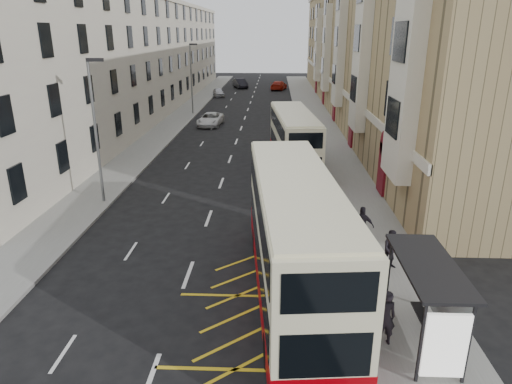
{
  "coord_description": "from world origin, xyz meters",
  "views": [
    {
      "loc": [
        3.49,
        -12.43,
        9.47
      ],
      "look_at": [
        2.63,
        8.14,
        2.19
      ],
      "focal_mm": 32.0,
      "sensor_mm": 36.0,
      "label": 1
    }
  ],
  "objects_px": {
    "car_dark": "(240,83)",
    "pedestrian_near": "(385,317)",
    "litter_bin": "(363,328)",
    "white_van": "(210,119)",
    "street_lamp_near": "(96,124)",
    "pedestrian_mid": "(392,249)",
    "car_red": "(279,85)",
    "double_decker_rear": "(294,141)",
    "pedestrian_far": "(362,226)",
    "double_decker_front": "(295,239)",
    "bus_shelter": "(435,291)",
    "street_lamp_far": "(192,75)",
    "car_silver": "(218,92)"
  },
  "relations": [
    {
      "from": "double_decker_front",
      "to": "pedestrian_far",
      "type": "bearing_deg",
      "value": 47.73
    },
    {
      "from": "street_lamp_near",
      "to": "double_decker_front",
      "type": "relative_size",
      "value": 0.67
    },
    {
      "from": "double_decker_rear",
      "to": "car_dark",
      "type": "relative_size",
      "value": 2.2
    },
    {
      "from": "car_silver",
      "to": "car_red",
      "type": "bearing_deg",
      "value": 30.99
    },
    {
      "from": "street_lamp_far",
      "to": "double_decker_rear",
      "type": "xyz_separation_m",
      "value": [
        11.17,
        -22.89,
        -2.5
      ]
    },
    {
      "from": "litter_bin",
      "to": "car_dark",
      "type": "relative_size",
      "value": 0.2
    },
    {
      "from": "pedestrian_near",
      "to": "pedestrian_mid",
      "type": "xyz_separation_m",
      "value": [
        1.4,
        4.95,
        -0.11
      ]
    },
    {
      "from": "pedestrian_near",
      "to": "pedestrian_far",
      "type": "distance_m",
      "value": 7.21
    },
    {
      "from": "pedestrian_near",
      "to": "car_dark",
      "type": "height_order",
      "value": "pedestrian_near"
    },
    {
      "from": "street_lamp_far",
      "to": "double_decker_front",
      "type": "distance_m",
      "value": 40.89
    },
    {
      "from": "pedestrian_near",
      "to": "car_red",
      "type": "relative_size",
      "value": 0.37
    },
    {
      "from": "street_lamp_far",
      "to": "white_van",
      "type": "bearing_deg",
      "value": -65.87
    },
    {
      "from": "car_silver",
      "to": "car_dark",
      "type": "bearing_deg",
      "value": 64.22
    },
    {
      "from": "street_lamp_far",
      "to": "pedestrian_far",
      "type": "xyz_separation_m",
      "value": [
        13.9,
        -35.08,
        -3.58
      ]
    },
    {
      "from": "bus_shelter",
      "to": "car_red",
      "type": "height_order",
      "value": "bus_shelter"
    },
    {
      "from": "street_lamp_near",
      "to": "litter_bin",
      "type": "distance_m",
      "value": 18.08
    },
    {
      "from": "bus_shelter",
      "to": "street_lamp_far",
      "type": "relative_size",
      "value": 0.53
    },
    {
      "from": "street_lamp_near",
      "to": "car_dark",
      "type": "distance_m",
      "value": 57.47
    },
    {
      "from": "litter_bin",
      "to": "white_van",
      "type": "relative_size",
      "value": 0.21
    },
    {
      "from": "pedestrian_mid",
      "to": "car_red",
      "type": "xyz_separation_m",
      "value": [
        -4.34,
        62.25,
        -0.24
      ]
    },
    {
      "from": "bus_shelter",
      "to": "street_lamp_near",
      "type": "bearing_deg",
      "value": 139.86
    },
    {
      "from": "car_dark",
      "to": "pedestrian_near",
      "type": "bearing_deg",
      "value": -100.84
    },
    {
      "from": "double_decker_front",
      "to": "car_red",
      "type": "relative_size",
      "value": 2.33
    },
    {
      "from": "street_lamp_far",
      "to": "car_dark",
      "type": "distance_m",
      "value": 27.74
    },
    {
      "from": "pedestrian_near",
      "to": "white_van",
      "type": "distance_m",
      "value": 37.01
    },
    {
      "from": "street_lamp_far",
      "to": "double_decker_rear",
      "type": "bearing_deg",
      "value": -63.99
    },
    {
      "from": "pedestrian_far",
      "to": "car_red",
      "type": "height_order",
      "value": "pedestrian_far"
    },
    {
      "from": "street_lamp_far",
      "to": "pedestrian_mid",
      "type": "relative_size",
      "value": 4.79
    },
    {
      "from": "car_silver",
      "to": "bus_shelter",
      "type": "bearing_deg",
      "value": -90.32
    },
    {
      "from": "bus_shelter",
      "to": "car_silver",
      "type": "xyz_separation_m",
      "value": [
        -13.54,
        58.29,
        -1.5
      ]
    },
    {
      "from": "pedestrian_near",
      "to": "street_lamp_near",
      "type": "bearing_deg",
      "value": -45.9
    },
    {
      "from": "litter_bin",
      "to": "pedestrian_far",
      "type": "bearing_deg",
      "value": 80.52
    },
    {
      "from": "street_lamp_near",
      "to": "double_decker_rear",
      "type": "height_order",
      "value": "street_lamp_near"
    },
    {
      "from": "pedestrian_mid",
      "to": "car_silver",
      "type": "bearing_deg",
      "value": 105.43
    },
    {
      "from": "street_lamp_far",
      "to": "street_lamp_near",
      "type": "bearing_deg",
      "value": -90.0
    },
    {
      "from": "double_decker_rear",
      "to": "pedestrian_far",
      "type": "xyz_separation_m",
      "value": [
        2.72,
        -12.19,
        -1.08
      ]
    },
    {
      "from": "car_silver",
      "to": "double_decker_rear",
      "type": "bearing_deg",
      "value": -88.92
    },
    {
      "from": "car_red",
      "to": "double_decker_rear",
      "type": "bearing_deg",
      "value": 102.98
    },
    {
      "from": "pedestrian_mid",
      "to": "car_dark",
      "type": "xyz_separation_m",
      "value": [
        -11.09,
        64.54,
        -0.18
      ]
    },
    {
      "from": "pedestrian_far",
      "to": "car_red",
      "type": "relative_size",
      "value": 0.36
    },
    {
      "from": "bus_shelter",
      "to": "pedestrian_far",
      "type": "bearing_deg",
      "value": 96.23
    },
    {
      "from": "bus_shelter",
      "to": "white_van",
      "type": "distance_m",
      "value": 37.57
    },
    {
      "from": "street_lamp_near",
      "to": "pedestrian_mid",
      "type": "xyz_separation_m",
      "value": [
        14.72,
        -7.31,
        -3.65
      ]
    },
    {
      "from": "pedestrian_mid",
      "to": "white_van",
      "type": "xyz_separation_m",
      "value": [
        -11.71,
        30.59,
        -0.32
      ]
    },
    {
      "from": "car_red",
      "to": "pedestrian_far",
      "type": "bearing_deg",
      "value": 105.38
    },
    {
      "from": "street_lamp_far",
      "to": "pedestrian_far",
      "type": "relative_size",
      "value": 4.39
    },
    {
      "from": "litter_bin",
      "to": "pedestrian_far",
      "type": "relative_size",
      "value": 0.54
    },
    {
      "from": "double_decker_rear",
      "to": "white_van",
      "type": "relative_size",
      "value": 2.23
    },
    {
      "from": "pedestrian_near",
      "to": "car_red",
      "type": "xyz_separation_m",
      "value": [
        -2.94,
        67.2,
        -0.35
      ]
    },
    {
      "from": "double_decker_rear",
      "to": "pedestrian_mid",
      "type": "xyz_separation_m",
      "value": [
        3.55,
        -14.42,
        -1.16
      ]
    }
  ]
}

